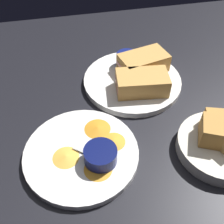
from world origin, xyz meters
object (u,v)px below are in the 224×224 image
sandwich_half_near (142,83)px  ramekin_light_gravy (101,155)px  ramekin_dark_sauce (127,60)px  plate_chips_companion (81,153)px  spoon_by_dark_ramekin (136,75)px  plate_sandwich_main (133,81)px  bread_basket_rear (219,142)px  sandwich_half_far (143,63)px  spoon_by_gravy_ramekin (103,159)px

sandwich_half_near → ramekin_light_gravy: (14.33, 19.09, -0.62)cm
sandwich_half_near → ramekin_dark_sauce: bearing=-83.9°
plate_chips_companion → spoon_by_dark_ramekin: bearing=-129.6°
sandwich_half_near → plate_sandwich_main: bearing=-79.1°
plate_chips_companion → bread_basket_rear: size_ratio=1.35×
sandwich_half_far → ramekin_dark_sauce: (4.01, -2.66, -0.29)cm
plate_chips_companion → sandwich_half_near: bearing=-138.3°
sandwich_half_far → ramekin_light_gravy: (17.18, 27.34, -0.62)cm
ramekin_dark_sauce → spoon_by_dark_ramekin: ramekin_dark_sauce is taller
ramekin_dark_sauce → plate_chips_companion: bearing=58.0°
sandwich_half_far → sandwich_half_near: bearing=70.9°
spoon_by_gravy_ramekin → ramekin_light_gravy: bearing=-13.2°
spoon_by_gravy_ramekin → sandwich_half_near: bearing=-126.1°
sandwich_half_far → ramekin_dark_sauce: bearing=-33.6°
plate_sandwich_main → plate_chips_companion: 27.03cm
sandwich_half_far → bread_basket_rear: bearing=105.7°
sandwich_half_near → spoon_by_gravy_ramekin: size_ratio=1.61×
sandwich_half_near → bread_basket_rear: 23.40cm
ramekin_dark_sauce → ramekin_light_gravy: bearing=66.3°
spoon_by_dark_ramekin → spoon_by_gravy_ramekin: 28.91cm
plate_sandwich_main → spoon_by_gravy_ramekin: size_ratio=3.05×
plate_sandwich_main → sandwich_half_near: bearing=100.9°
sandwich_half_far → plate_chips_companion: bearing=49.4°
plate_sandwich_main → ramekin_dark_sauce: size_ratio=4.32×
plate_chips_companion → bread_basket_rear: bread_basket_rear is taller
ramekin_light_gravy → spoon_by_gravy_ramekin: 1.46cm
sandwich_half_far → spoon_by_dark_ramekin: 4.00cm
ramekin_dark_sauce → plate_chips_companion: 31.91cm
spoon_by_dark_ramekin → plate_chips_companion: size_ratio=0.41×
ramekin_dark_sauce → spoon_by_gravy_ramekin: ramekin_dark_sauce is taller
plate_chips_companion → spoon_by_gravy_ramekin: spoon_by_gravy_ramekin is taller
ramekin_light_gravy → ramekin_dark_sauce: bearing=-113.7°
plate_sandwich_main → plate_chips_companion: same height
sandwich_half_far → ramekin_dark_sauce: 4.82cm
sandwich_half_far → ramekin_light_gravy: 32.30cm
plate_sandwich_main → plate_chips_companion: size_ratio=1.09×
sandwich_half_far → plate_chips_companion: (20.83, 24.30, -3.20)cm
spoon_by_dark_ramekin → ramekin_light_gravy: (14.60, 25.08, 1.41)cm
ramekin_light_gravy → sandwich_half_far: bearing=-122.1°
sandwich_half_near → ramekin_light_gravy: size_ratio=2.06×
plate_sandwich_main → sandwich_half_far: size_ratio=1.83×
spoon_by_dark_ramekin → sandwich_half_near: bearing=87.5°
sandwich_half_near → spoon_by_gravy_ramekin: 23.81cm
sandwich_half_near → ramekin_light_gravy: sandwich_half_near is taller
sandwich_half_near → bread_basket_rear: size_ratio=0.78×
ramekin_dark_sauce → bread_basket_rear: bread_basket_rear is taller
ramekin_dark_sauce → spoon_by_gravy_ramekin: size_ratio=0.71×
plate_chips_companion → spoon_by_gravy_ramekin: 5.22cm
sandwich_half_near → plate_chips_companion: bearing=41.7°
ramekin_dark_sauce → spoon_by_gravy_ramekin: (12.81, 30.09, -1.75)cm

